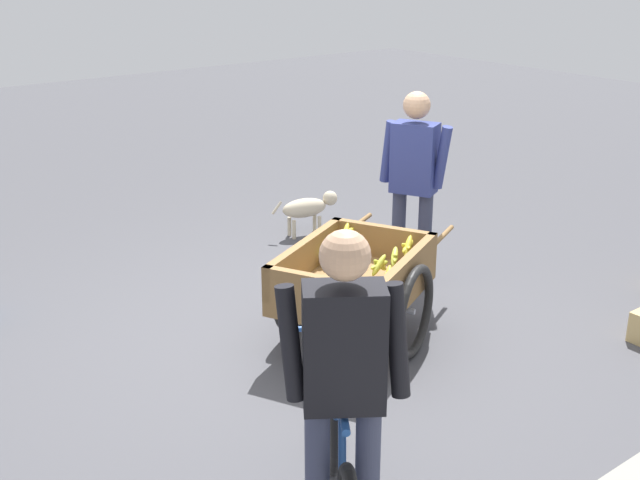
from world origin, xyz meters
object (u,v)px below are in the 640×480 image
object	(u,v)px
fruit_cart	(354,284)
dog	(308,207)
vendor_person	(414,173)
bicycle	(340,466)
cyclist_person	(344,373)

from	to	relation	value
fruit_cart	dog	size ratio (longest dim) A/B	2.74
vendor_person	bicycle	world-z (taller)	vendor_person
fruit_cart	cyclist_person	world-z (taller)	cyclist_person
fruit_cart	cyclist_person	distance (m)	2.12
vendor_person	bicycle	xyz separation A→B (m)	(2.31, 1.92, -0.58)
vendor_person	cyclist_person	size ratio (longest dim) A/B	1.01
dog	bicycle	bearing A→B (deg)	54.90
cyclist_person	dog	xyz separation A→B (m)	(-2.45, -3.48, -0.65)
bicycle	dog	bearing A→B (deg)	-125.10
dog	vendor_person	bearing A→B (deg)	87.95
fruit_cart	vendor_person	distance (m)	1.25
fruit_cart	dog	xyz separation A→B (m)	(-1.08, -1.94, -0.17)
bicycle	cyclist_person	xyz separation A→B (m)	(0.09, 0.13, 0.57)
vendor_person	fruit_cart	bearing A→B (deg)	26.37
vendor_person	bicycle	distance (m)	3.06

